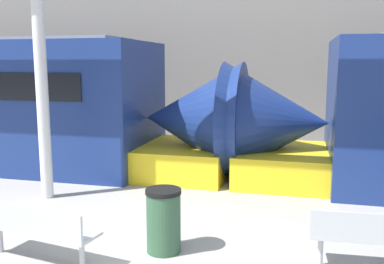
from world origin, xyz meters
TOP-DOWN VIEW (x-y plane):
  - station_wall at (0.00, 9.33)m, footprint 56.00×0.20m
  - bench_near at (-1.22, 0.33)m, footprint 1.79×0.72m
  - bench_far at (3.03, 1.11)m, footprint 1.62×0.53m
  - trash_bin at (0.30, 1.09)m, footprint 0.50×0.50m
  - support_column_near at (-2.65, 2.87)m, footprint 0.23×0.23m

SIDE VIEW (x-z plane):
  - trash_bin at x=0.30m, z-range 0.00..0.90m
  - bench_far at x=3.03m, z-range 0.10..0.91m
  - bench_near at x=-1.22m, z-range 0.10..0.92m
  - support_column_near at x=-2.65m, z-range 0.00..3.87m
  - station_wall at x=0.00m, z-range 0.00..5.00m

